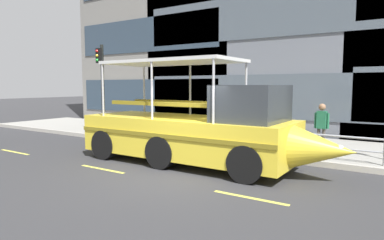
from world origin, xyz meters
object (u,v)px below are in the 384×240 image
traffic_light_pole (102,80)px  pedestrian_mid_left (260,118)px  duck_tour_boat (199,131)px  pedestrian_near_bow (322,123)px  leaned_bicycle (125,127)px

traffic_light_pole → pedestrian_mid_left: traffic_light_pole is taller
traffic_light_pole → duck_tour_boat: (7.49, -2.78, -1.71)m
pedestrian_near_bow → pedestrian_mid_left: size_ratio=0.97×
traffic_light_pole → pedestrian_near_bow: (10.49, 0.41, -1.59)m
traffic_light_pole → leaned_bicycle: size_ratio=2.49×
traffic_light_pole → pedestrian_mid_left: 8.29m
leaned_bicycle → pedestrian_near_bow: pedestrian_near_bow is taller
pedestrian_mid_left → leaned_bicycle: bearing=-171.9°
traffic_light_pole → duck_tour_boat: 8.18m
leaned_bicycle → pedestrian_mid_left: bearing=8.1°
pedestrian_near_bow → pedestrian_mid_left: 2.41m
traffic_light_pole → pedestrian_near_bow: 10.61m
duck_tour_boat → pedestrian_near_bow: (2.99, 3.19, 0.12)m
leaned_bicycle → traffic_light_pole: bearing=175.6°
duck_tour_boat → pedestrian_mid_left: 3.62m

